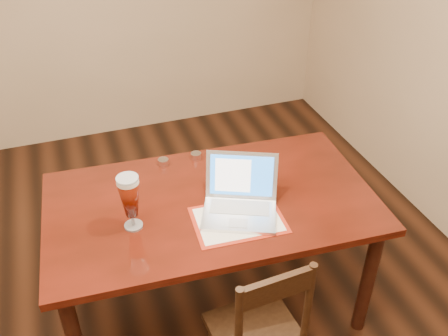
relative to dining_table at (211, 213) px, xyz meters
name	(u,v)px	position (x,y,z in m)	size (l,w,h in m)	color
room_shell	(85,52)	(-0.51, -0.25, 1.05)	(4.51, 5.01, 2.71)	tan
dining_table	(211,213)	(0.00, 0.00, 0.00)	(1.75, 1.06, 1.08)	#53140B
dining_chair	(259,334)	(0.04, -0.60, -0.26)	(0.43, 0.41, 0.95)	#331C0E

